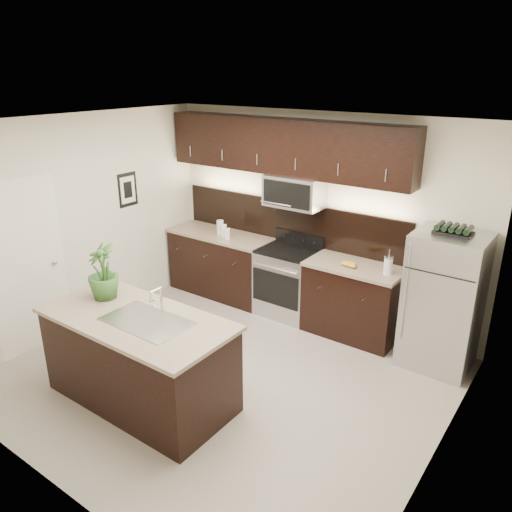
# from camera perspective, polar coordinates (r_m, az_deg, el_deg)

# --- Properties ---
(ground) EXTENTS (4.50, 4.50, 0.00)m
(ground) POSITION_cam_1_polar(r_m,az_deg,el_deg) (5.67, -3.64, -13.52)
(ground) COLOR gray
(ground) RESTS_ON ground
(room_walls) EXTENTS (4.52, 4.02, 2.71)m
(room_walls) POSITION_cam_1_polar(r_m,az_deg,el_deg) (4.97, -5.34, 3.13)
(room_walls) COLOR beige
(room_walls) RESTS_ON ground
(counter_run) EXTENTS (3.51, 0.65, 0.94)m
(counter_run) POSITION_cam_1_polar(r_m,az_deg,el_deg) (6.88, 2.22, -2.57)
(counter_run) COLOR black
(counter_run) RESTS_ON ground
(upper_fixtures) EXTENTS (3.49, 0.40, 1.66)m
(upper_fixtures) POSITION_cam_1_polar(r_m,az_deg,el_deg) (6.52, 3.35, 11.41)
(upper_fixtures) COLOR black
(upper_fixtures) RESTS_ON counter_run
(island) EXTENTS (1.96, 0.96, 0.94)m
(island) POSITION_cam_1_polar(r_m,az_deg,el_deg) (5.20, -13.16, -11.38)
(island) COLOR black
(island) RESTS_ON ground
(sink_faucet) EXTENTS (0.84, 0.50, 0.28)m
(sink_faucet) POSITION_cam_1_polar(r_m,az_deg,el_deg) (4.87, -12.34, -7.09)
(sink_faucet) COLOR silver
(sink_faucet) RESTS_ON island
(refrigerator) EXTENTS (0.75, 0.68, 1.56)m
(refrigerator) POSITION_cam_1_polar(r_m,az_deg,el_deg) (5.88, 20.61, -4.87)
(refrigerator) COLOR #B2B2B7
(refrigerator) RESTS_ON ground
(wine_rack) EXTENTS (0.39, 0.24, 0.09)m
(wine_rack) POSITION_cam_1_polar(r_m,az_deg,el_deg) (5.60, 21.66, 2.79)
(wine_rack) COLOR black
(wine_rack) RESTS_ON refrigerator
(plant) EXTENTS (0.38, 0.38, 0.58)m
(plant) POSITION_cam_1_polar(r_m,az_deg,el_deg) (5.35, -17.09, -1.70)
(plant) COLOR #2B5321
(plant) RESTS_ON island
(canisters) EXTENTS (0.30, 0.19, 0.21)m
(canisters) POSITION_cam_1_polar(r_m,az_deg,el_deg) (7.09, -3.81, 2.98)
(canisters) COLOR silver
(canisters) RESTS_ON counter_run
(french_press) EXTENTS (0.10, 0.10, 0.30)m
(french_press) POSITION_cam_1_polar(r_m,az_deg,el_deg) (5.96, 14.86, -1.03)
(french_press) COLOR silver
(french_press) RESTS_ON counter_run
(bananas) EXTENTS (0.22, 0.18, 0.06)m
(bananas) POSITION_cam_1_polar(r_m,az_deg,el_deg) (6.15, 10.25, -0.79)
(bananas) COLOR gold
(bananas) RESTS_ON counter_run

